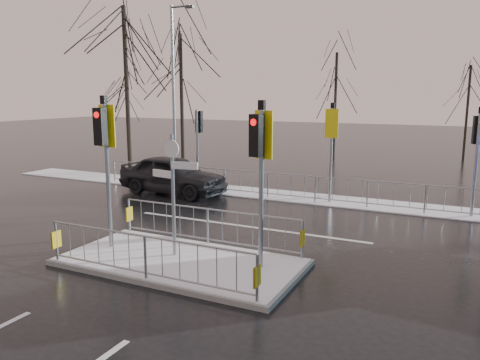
% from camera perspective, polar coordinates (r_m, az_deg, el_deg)
% --- Properties ---
extents(ground, '(120.00, 120.00, 0.00)m').
position_cam_1_polar(ground, '(11.92, -7.27, -10.18)').
color(ground, black).
rests_on(ground, ground).
extents(snow_verge, '(30.00, 2.00, 0.04)m').
position_cam_1_polar(snow_verge, '(19.38, 6.80, -2.06)').
color(snow_verge, white).
rests_on(snow_verge, ground).
extents(lane_markings, '(8.00, 11.38, 0.01)m').
position_cam_1_polar(lane_markings, '(11.66, -8.18, -10.66)').
color(lane_markings, silver).
rests_on(lane_markings, ground).
extents(traffic_island, '(6.00, 3.04, 4.15)m').
position_cam_1_polar(traffic_island, '(11.80, -7.33, -8.38)').
color(traffic_island, slate).
rests_on(traffic_island, ground).
extents(far_kerb_fixtures, '(18.00, 0.65, 3.83)m').
position_cam_1_polar(far_kerb_fixtures, '(18.63, 7.20, 0.56)').
color(far_kerb_fixtures, gray).
rests_on(far_kerb_fixtures, ground).
extents(car_far_lane, '(4.91, 2.24, 1.63)m').
position_cam_1_polar(car_far_lane, '(20.07, -8.21, 0.66)').
color(car_far_lane, black).
rests_on(car_far_lane, ground).
extents(tree_near_a, '(4.75, 4.75, 8.97)m').
position_cam_1_polar(tree_near_a, '(26.35, -13.79, 14.32)').
color(tree_near_a, black).
rests_on(tree_near_a, ground).
extents(tree_near_b, '(4.00, 4.00, 7.55)m').
position_cam_1_polar(tree_near_b, '(26.03, -7.19, 12.45)').
color(tree_near_b, black).
rests_on(tree_near_b, ground).
extents(tree_near_c, '(3.50, 3.50, 6.61)m').
position_cam_1_polar(tree_near_c, '(29.48, -13.54, 10.75)').
color(tree_near_c, black).
rests_on(tree_near_c, ground).
extents(tree_far_a, '(3.75, 3.75, 7.08)m').
position_cam_1_polar(tree_far_a, '(32.35, 11.61, 11.33)').
color(tree_far_a, black).
rests_on(tree_far_a, ground).
extents(tree_far_b, '(3.25, 3.25, 6.14)m').
position_cam_1_polar(tree_far_b, '(33.29, 26.10, 9.36)').
color(tree_far_b, black).
rests_on(tree_far_b, ground).
extents(street_lamp_left, '(1.25, 0.18, 8.20)m').
position_cam_1_polar(street_lamp_left, '(22.64, -7.99, 11.10)').
color(street_lamp_left, gray).
rests_on(street_lamp_left, ground).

